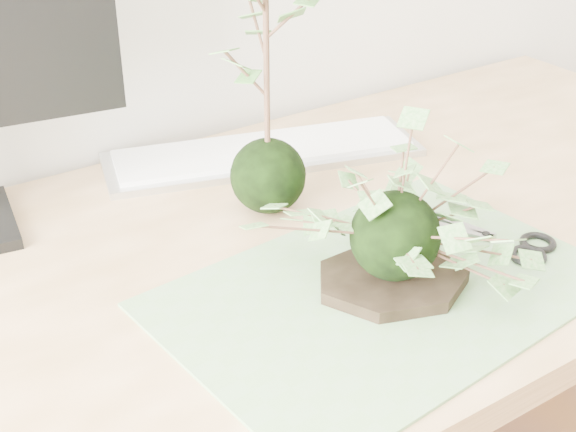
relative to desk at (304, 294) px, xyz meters
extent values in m
cube|color=tan|center=(0.00, 0.00, 0.07)|extent=(1.60, 0.70, 0.04)
cube|color=tan|center=(0.74, 0.29, -0.30)|extent=(0.06, 0.06, 0.70)
cube|color=#658F58|center=(0.01, -0.15, 0.09)|extent=(0.53, 0.38, 0.00)
cylinder|color=black|center=(0.02, -0.15, 0.10)|extent=(0.23, 0.23, 0.01)
sphere|color=black|center=(0.02, -0.15, 0.16)|extent=(0.10, 0.10, 0.10)
sphere|color=black|center=(0.00, 0.09, 0.14)|extent=(0.10, 0.10, 0.10)
cylinder|color=#503424|center=(0.00, 0.09, 0.28)|extent=(0.01, 0.01, 0.25)
cube|color=#B4B4B4|center=(0.08, 0.23, 0.09)|extent=(0.50, 0.27, 0.01)
cube|color=silver|center=(0.08, 0.23, 0.10)|extent=(0.46, 0.23, 0.01)
cube|color=gray|center=(0.18, -0.09, 0.09)|extent=(0.06, 0.10, 0.00)
cube|color=gray|center=(0.20, -0.09, 0.09)|extent=(0.04, 0.11, 0.00)
torus|color=black|center=(0.17, -0.19, 0.10)|extent=(0.06, 0.06, 0.01)
torus|color=black|center=(0.21, -0.19, 0.10)|extent=(0.06, 0.06, 0.01)
camera|label=1|loc=(-0.50, -0.72, 0.61)|focal=50.00mm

